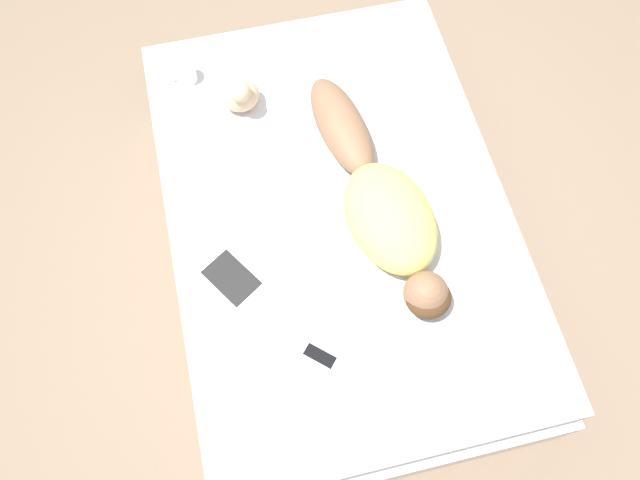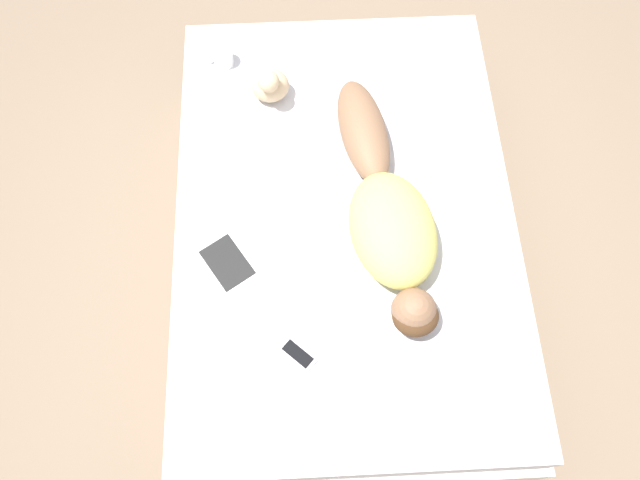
{
  "view_description": "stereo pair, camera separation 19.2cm",
  "coord_description": "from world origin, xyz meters",
  "px_view_note": "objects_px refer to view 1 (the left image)",
  "views": [
    {
      "loc": [
        0.36,
        1.19,
        2.94
      ],
      "look_at": [
        0.11,
        0.16,
        0.61
      ],
      "focal_mm": 35.0,
      "sensor_mm": 36.0,
      "label": 1
    },
    {
      "loc": [
        0.17,
        1.21,
        2.94
      ],
      "look_at": [
        0.11,
        0.16,
        0.61
      ],
      "focal_mm": 35.0,
      "sensor_mm": 36.0,
      "label": 2
    }
  ],
  "objects_px": {
    "open_magazine": "(250,261)",
    "cell_phone": "(320,356)",
    "person": "(381,201)",
    "coffee_mug": "(185,73)"
  },
  "relations": [
    {
      "from": "cell_phone",
      "to": "person",
      "type": "bearing_deg",
      "value": -172.97
    },
    {
      "from": "coffee_mug",
      "to": "person",
      "type": "bearing_deg",
      "value": 128.09
    },
    {
      "from": "open_magazine",
      "to": "coffee_mug",
      "type": "relative_size",
      "value": 4.23
    },
    {
      "from": "person",
      "to": "open_magazine",
      "type": "relative_size",
      "value": 2.28
    },
    {
      "from": "coffee_mug",
      "to": "cell_phone",
      "type": "xyz_separation_m",
      "value": [
        -0.31,
        1.44,
        -0.05
      ]
    },
    {
      "from": "person",
      "to": "open_magazine",
      "type": "distance_m",
      "value": 0.59
    },
    {
      "from": "open_magazine",
      "to": "coffee_mug",
      "type": "xyz_separation_m",
      "value": [
        0.12,
        -0.99,
        0.05
      ]
    },
    {
      "from": "person",
      "to": "cell_phone",
      "type": "height_order",
      "value": "person"
    },
    {
      "from": "open_magazine",
      "to": "cell_phone",
      "type": "distance_m",
      "value": 0.49
    },
    {
      "from": "person",
      "to": "coffee_mug",
      "type": "xyz_separation_m",
      "value": [
        0.7,
        -0.89,
        -0.05
      ]
    }
  ]
}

